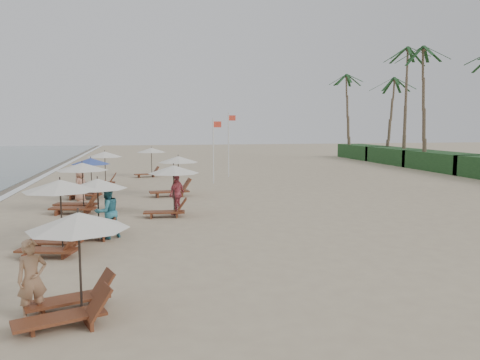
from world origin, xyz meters
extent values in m
plane|color=tan|center=(0.00, 0.00, 0.00)|extent=(160.00, 160.00, 0.00)
cube|color=#193D1C|center=(22.00, 22.00, 0.80)|extent=(3.20, 8.00, 1.60)
cube|color=#193D1C|center=(22.00, 29.50, 0.80)|extent=(3.20, 8.00, 1.60)
cube|color=#193D1C|center=(22.00, 37.00, 0.80)|extent=(3.20, 8.00, 1.60)
cylinder|color=brown|center=(21.10, 23.20, 5.30)|extent=(0.36, 0.36, 10.60)
cylinder|color=brown|center=(22.00, 28.40, 5.70)|extent=(0.36, 0.36, 11.40)
cylinder|color=brown|center=(22.90, 33.60, 4.50)|extent=(0.36, 0.36, 9.00)
cylinder|color=brown|center=(21.10, 38.80, 4.90)|extent=(0.36, 0.36, 9.80)
cylinder|color=black|center=(-4.97, -4.56, 1.08)|extent=(0.05, 0.05, 2.15)
cone|color=silver|center=(-4.97, -4.56, 2.05)|extent=(2.06, 2.06, 0.35)
cylinder|color=black|center=(-6.16, 0.80, 1.12)|extent=(0.05, 0.05, 2.23)
cone|color=silver|center=(-6.16, 0.80, 2.13)|extent=(2.26, 2.26, 0.35)
cylinder|color=black|center=(-5.23, 2.72, 1.01)|extent=(0.05, 0.05, 2.03)
cone|color=silver|center=(-5.23, 2.72, 1.93)|extent=(2.07, 2.07, 0.35)
cylinder|color=black|center=(-6.35, 8.06, 1.09)|extent=(0.05, 0.05, 2.19)
cone|color=silver|center=(-6.35, 8.06, 2.09)|extent=(2.34, 2.34, 0.35)
cylinder|color=black|center=(-6.41, 12.41, 1.05)|extent=(0.05, 0.05, 2.11)
cone|color=#354C9D|center=(-6.41, 12.41, 2.01)|extent=(2.07, 2.07, 0.35)
cylinder|color=black|center=(-5.97, 16.64, 1.11)|extent=(0.05, 0.05, 2.22)
cone|color=silver|center=(-5.97, 16.64, 2.12)|extent=(2.20, 2.20, 0.35)
cylinder|color=black|center=(-2.33, 6.25, 1.07)|extent=(0.05, 0.05, 2.15)
cone|color=silver|center=(-2.33, 6.25, 2.05)|extent=(2.24, 2.24, 0.35)
cylinder|color=black|center=(-1.67, 12.25, 1.07)|extent=(0.05, 0.05, 2.15)
cone|color=silver|center=(-1.67, 12.25, 2.05)|extent=(2.24, 2.24, 0.35)
cylinder|color=black|center=(-2.94, 22.45, 1.07)|extent=(0.05, 0.05, 2.15)
cone|color=silver|center=(-2.94, 22.45, 2.05)|extent=(2.24, 2.24, 0.35)
imported|color=tan|center=(-5.95, -4.36, 0.83)|extent=(0.72, 0.63, 1.66)
imported|color=teal|center=(-4.91, 2.49, 0.95)|extent=(1.17, 1.12, 1.91)
imported|color=#C14D5B|center=(-2.19, 6.48, 0.93)|extent=(1.01, 1.15, 1.86)
imported|color=tan|center=(-6.88, 11.29, 0.84)|extent=(0.78, 0.95, 1.68)
cylinder|color=silver|center=(1.06, 17.10, 2.20)|extent=(0.08, 0.08, 4.41)
cube|color=red|center=(1.34, 17.10, 4.01)|extent=(0.55, 0.02, 0.40)
cylinder|color=silver|center=(2.82, 21.01, 2.45)|extent=(0.08, 0.08, 4.89)
cube|color=red|center=(3.10, 21.01, 4.49)|extent=(0.55, 0.02, 0.40)
camera|label=1|loc=(-3.68, -14.43, 3.99)|focal=35.35mm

